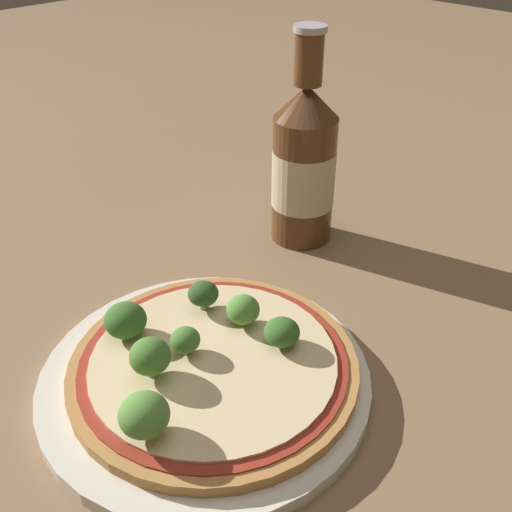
# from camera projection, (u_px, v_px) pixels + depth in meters

# --- Properties ---
(ground_plane) EXTENTS (3.00, 3.00, 0.00)m
(ground_plane) POSITION_uv_depth(u_px,v_px,m) (232.00, 385.00, 0.47)
(ground_plane) COLOR #846647
(plate) EXTENTS (0.26, 0.26, 0.01)m
(plate) POSITION_uv_depth(u_px,v_px,m) (205.00, 378.00, 0.47)
(plate) COLOR silver
(plate) RESTS_ON ground_plane
(pizza) EXTENTS (0.22, 0.22, 0.01)m
(pizza) POSITION_uv_depth(u_px,v_px,m) (214.00, 365.00, 0.46)
(pizza) COLOR #B77F42
(pizza) RESTS_ON plate
(broccoli_floret_0) EXTENTS (0.03, 0.03, 0.03)m
(broccoli_floret_0) POSITION_uv_depth(u_px,v_px,m) (125.00, 320.00, 0.47)
(broccoli_floret_0) COLOR #7A9E5B
(broccoli_floret_0) RESTS_ON pizza
(broccoli_floret_1) EXTENTS (0.02, 0.02, 0.02)m
(broccoli_floret_1) POSITION_uv_depth(u_px,v_px,m) (185.00, 340.00, 0.46)
(broccoli_floret_1) COLOR #7A9E5B
(broccoli_floret_1) RESTS_ON pizza
(broccoli_floret_2) EXTENTS (0.03, 0.03, 0.03)m
(broccoli_floret_2) POSITION_uv_depth(u_px,v_px,m) (144.00, 415.00, 0.39)
(broccoli_floret_2) COLOR #7A9E5B
(broccoli_floret_2) RESTS_ON pizza
(broccoli_floret_3) EXTENTS (0.03, 0.03, 0.03)m
(broccoli_floret_3) POSITION_uv_depth(u_px,v_px,m) (203.00, 294.00, 0.50)
(broccoli_floret_3) COLOR #7A9E5B
(broccoli_floret_3) RESTS_ON pizza
(broccoli_floret_4) EXTENTS (0.03, 0.03, 0.02)m
(broccoli_floret_4) POSITION_uv_depth(u_px,v_px,m) (282.00, 332.00, 0.47)
(broccoli_floret_4) COLOR #7A9E5B
(broccoli_floret_4) RESTS_ON pizza
(broccoli_floret_5) EXTENTS (0.03, 0.03, 0.03)m
(broccoli_floret_5) POSITION_uv_depth(u_px,v_px,m) (150.00, 357.00, 0.43)
(broccoli_floret_5) COLOR #7A9E5B
(broccoli_floret_5) RESTS_ON pizza
(broccoli_floret_6) EXTENTS (0.03, 0.03, 0.03)m
(broccoli_floret_6) POSITION_uv_depth(u_px,v_px,m) (243.00, 310.00, 0.49)
(broccoli_floret_6) COLOR #7A9E5B
(broccoli_floret_6) RESTS_ON pizza
(beer_bottle) EXTENTS (0.07, 0.07, 0.22)m
(beer_bottle) POSITION_uv_depth(u_px,v_px,m) (304.00, 165.00, 0.61)
(beer_bottle) COLOR #563319
(beer_bottle) RESTS_ON ground_plane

